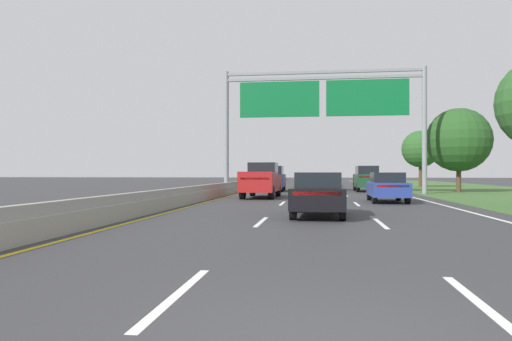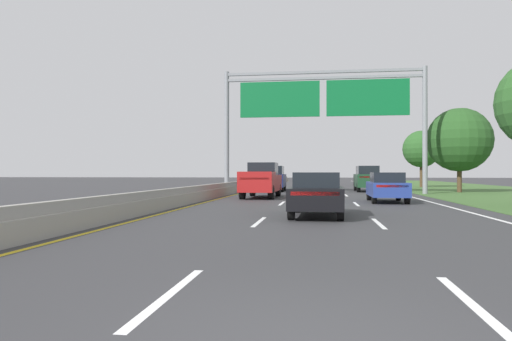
% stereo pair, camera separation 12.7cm
% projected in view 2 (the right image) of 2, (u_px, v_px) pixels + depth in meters
% --- Properties ---
extents(ground_plane, '(220.00, 220.00, 0.00)m').
position_uv_depth(ground_plane, '(319.00, 191.00, 38.96)').
color(ground_plane, '#333335').
extents(lane_striping, '(11.96, 106.00, 0.01)m').
position_uv_depth(lane_striping, '(319.00, 192.00, 38.51)').
color(lane_striping, white).
rests_on(lane_striping, ground).
extents(grass_verge_right, '(14.00, 110.00, 0.02)m').
position_uv_depth(grass_verge_right, '(498.00, 192.00, 37.08)').
color(grass_verge_right, '#3D602D').
rests_on(grass_verge_right, ground).
extents(median_barrier_concrete, '(0.60, 110.00, 0.85)m').
position_uv_depth(median_barrier_concrete, '(241.00, 187.00, 39.85)').
color(median_barrier_concrete, '#99968E').
rests_on(median_barrier_concrete, ground).
extents(overhead_sign_gantry, '(15.06, 0.42, 9.33)m').
position_uv_depth(overhead_sign_gantry, '(323.00, 105.00, 35.16)').
color(overhead_sign_gantry, gray).
rests_on(overhead_sign_gantry, ground).
extents(pickup_truck_red, '(2.13, 5.45, 2.20)m').
position_uv_depth(pickup_truck_red, '(261.00, 180.00, 29.31)').
color(pickup_truck_red, maroon).
rests_on(pickup_truck_red, ground).
extents(car_darkgreen_right_lane_suv, '(1.91, 4.70, 2.11)m').
position_uv_depth(car_darkgreen_right_lane_suv, '(367.00, 178.00, 38.96)').
color(car_darkgreen_right_lane_suv, '#193D23').
rests_on(car_darkgreen_right_lane_suv, ground).
extents(car_black_centre_lane_sedan, '(1.91, 4.44, 1.57)m').
position_uv_depth(car_black_centre_lane_sedan, '(317.00, 193.00, 16.84)').
color(car_black_centre_lane_sedan, black).
rests_on(car_black_centre_lane_sedan, ground).
extents(car_grey_centre_lane_sedan, '(1.88, 4.42, 1.57)m').
position_uv_depth(car_grey_centre_lane_sedan, '(321.00, 180.00, 45.95)').
color(car_grey_centre_lane_sedan, slate).
rests_on(car_grey_centre_lane_sedan, ground).
extents(car_blue_right_lane_sedan, '(1.89, 4.43, 1.57)m').
position_uv_depth(car_blue_right_lane_sedan, '(387.00, 187.00, 24.94)').
color(car_blue_right_lane_sedan, navy).
rests_on(car_blue_right_lane_sedan, ground).
extents(car_navy_left_lane_suv, '(1.99, 4.73, 2.11)m').
position_uv_depth(car_navy_left_lane_suv, '(273.00, 178.00, 39.38)').
color(car_navy_left_lane_suv, '#161E47').
rests_on(car_navy_left_lane_suv, ground).
extents(roadside_tree_mid, '(5.01, 5.01, 6.66)m').
position_uv_depth(roadside_tree_mid, '(459.00, 140.00, 37.05)').
color(roadside_tree_mid, '#4C3823').
rests_on(roadside_tree_mid, ground).
extents(roadside_tree_far, '(3.93, 3.93, 6.06)m').
position_uv_depth(roadside_tree_far, '(421.00, 149.00, 50.23)').
color(roadside_tree_far, '#4C3823').
rests_on(roadside_tree_far, ground).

